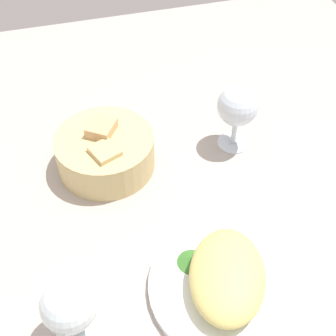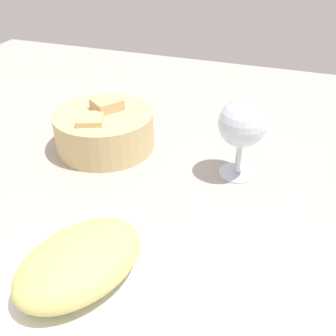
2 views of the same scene
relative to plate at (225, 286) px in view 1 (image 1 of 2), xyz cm
name	(u,v)px [view 1 (image 1 of 2)]	position (x,y,z in cm)	size (l,w,h in cm)	color
ground_plane	(152,219)	(16.68, 7.39, -1.70)	(140.00, 140.00, 2.00)	#ABA199
plate	(225,286)	(0.00, 0.00, 0.00)	(23.55, 23.55, 1.40)	white
omelette	(227,275)	(0.00, 0.00, 3.21)	(16.53, 11.28, 5.02)	#D3C36A
lettuce_garnish	(192,260)	(5.04, 3.83, 1.32)	(4.63, 4.63, 1.25)	#3A7A2C
bread_basket	(105,152)	(30.66, 12.59, 3.03)	(18.31, 18.31, 8.96)	#CFB77A
wine_glass_near	(238,108)	(29.88, -12.85, 8.50)	(7.86, 7.86, 13.62)	silver
wine_glass_far	(69,307)	(-0.88, 22.66, 7.34)	(7.60, 7.60, 12.30)	silver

